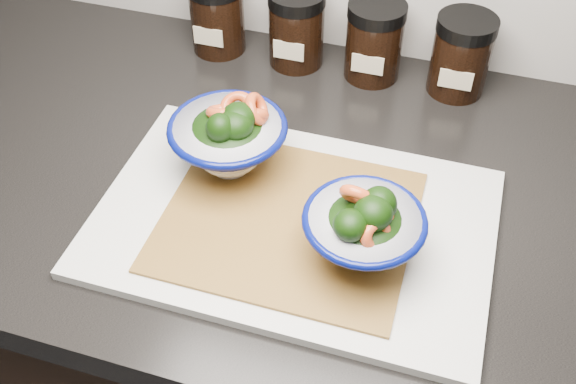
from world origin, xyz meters
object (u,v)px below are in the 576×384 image
(bowl_right, at_px, (364,229))
(spice_jar_b, at_px, (296,28))
(bowl_left, at_px, (229,138))
(cutting_board, at_px, (293,222))
(spice_jar_a, at_px, (217,15))
(spice_jar_c, at_px, (374,41))
(spice_jar_d, at_px, (461,55))

(bowl_right, distance_m, spice_jar_b, 0.39)
(bowl_left, relative_size, spice_jar_b, 1.26)
(cutting_board, relative_size, spice_jar_a, 3.98)
(bowl_left, bearing_deg, spice_jar_c, 65.17)
(cutting_board, relative_size, spice_jar_d, 3.98)
(spice_jar_d, bearing_deg, spice_jar_c, 180.00)
(spice_jar_a, bearing_deg, bowl_left, -65.76)
(bowl_left, relative_size, spice_jar_a, 1.26)
(bowl_left, distance_m, spice_jar_d, 0.35)
(bowl_left, distance_m, spice_jar_c, 0.29)
(bowl_right, relative_size, spice_jar_a, 1.15)
(bowl_right, height_order, spice_jar_a, bowl_right)
(bowl_left, bearing_deg, spice_jar_d, 47.09)
(cutting_board, height_order, bowl_left, bowl_left)
(spice_jar_b, xyz_separation_m, spice_jar_c, (0.11, 0.00, 0.00))
(bowl_left, xyz_separation_m, spice_jar_c, (0.12, 0.26, -0.00))
(bowl_left, height_order, spice_jar_b, bowl_left)
(spice_jar_a, bearing_deg, bowl_right, -49.46)
(bowl_right, relative_size, spice_jar_d, 1.15)
(cutting_board, height_order, spice_jar_b, spice_jar_b)
(cutting_board, xyz_separation_m, bowl_left, (-0.10, 0.06, 0.05))
(bowl_left, xyz_separation_m, bowl_right, (0.18, -0.09, -0.00))
(bowl_left, relative_size, spice_jar_d, 1.26)
(spice_jar_a, bearing_deg, spice_jar_d, 0.00)
(cutting_board, bearing_deg, spice_jar_a, 123.94)
(spice_jar_b, bearing_deg, bowl_left, -91.26)
(spice_jar_c, distance_m, spice_jar_d, 0.12)
(spice_jar_a, bearing_deg, cutting_board, -56.06)
(spice_jar_a, distance_m, spice_jar_b, 0.12)
(bowl_left, height_order, spice_jar_a, bowl_left)
(spice_jar_c, bearing_deg, bowl_right, -79.76)
(cutting_board, distance_m, spice_jar_b, 0.33)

